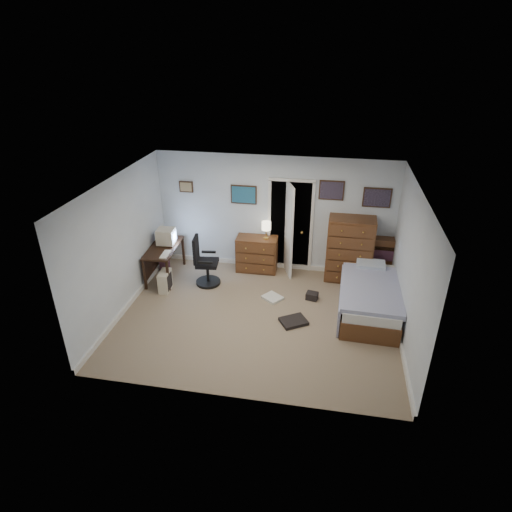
% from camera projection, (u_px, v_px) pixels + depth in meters
% --- Properties ---
extents(floor, '(5.00, 4.00, 0.02)m').
position_uv_depth(floor, '(258.00, 317.00, 7.85)').
color(floor, gray).
rests_on(floor, ground).
extents(computer_desk, '(0.63, 1.24, 0.70)m').
position_uv_depth(computer_desk, '(160.00, 253.00, 8.97)').
color(computer_desk, black).
rests_on(computer_desk, floor).
extents(crt_monitor, '(0.38, 0.36, 0.34)m').
position_uv_depth(crt_monitor, '(166.00, 236.00, 8.93)').
color(crt_monitor, beige).
rests_on(crt_monitor, computer_desk).
extents(keyboard, '(0.16, 0.38, 0.02)m').
position_uv_depth(keyboard, '(165.00, 254.00, 8.54)').
color(keyboard, beige).
rests_on(keyboard, computer_desk).
extents(pc_tower, '(0.21, 0.40, 0.42)m').
position_uv_depth(pc_tower, '(165.00, 281.00, 8.59)').
color(pc_tower, beige).
rests_on(pc_tower, floor).
extents(office_chair, '(0.56, 0.56, 1.05)m').
position_uv_depth(office_chair, '(205.00, 266.00, 8.74)').
color(office_chair, black).
rests_on(office_chair, floor).
extents(media_stack, '(0.18, 0.18, 0.87)m').
position_uv_depth(media_stack, '(163.00, 252.00, 9.24)').
color(media_stack, maroon).
rests_on(media_stack, floor).
extents(low_dresser, '(0.88, 0.45, 0.78)m').
position_uv_depth(low_dresser, '(257.00, 254.00, 9.28)').
color(low_dresser, '#56351B').
rests_on(low_dresser, floor).
extents(table_lamp, '(0.20, 0.20, 0.38)m').
position_uv_depth(table_lamp, '(266.00, 226.00, 8.94)').
color(table_lamp, gold).
rests_on(table_lamp, low_dresser).
extents(doorway, '(0.96, 1.12, 2.05)m').
position_uv_depth(doorway, '(292.00, 221.00, 9.32)').
color(doorway, black).
rests_on(doorway, floor).
extents(tall_dresser, '(0.95, 0.58, 1.37)m').
position_uv_depth(tall_dresser, '(350.00, 249.00, 8.81)').
color(tall_dresser, '#56351B').
rests_on(tall_dresser, floor).
extents(headboard_bookcase, '(1.04, 0.30, 0.93)m').
position_uv_depth(headboard_bookcase, '(389.00, 258.00, 8.87)').
color(headboard_bookcase, '#56351B').
rests_on(headboard_bookcase, floor).
extents(bed, '(1.13, 2.01, 0.65)m').
position_uv_depth(bed, '(369.00, 297.00, 7.87)').
color(bed, '#56351B').
rests_on(bed, floor).
extents(wall_posters, '(4.38, 0.04, 0.60)m').
position_uv_depth(wall_posters, '(302.00, 194.00, 8.69)').
color(wall_posters, '#331E11').
rests_on(wall_posters, floor).
extents(floor_clutter, '(1.12, 1.23, 0.14)m').
position_uv_depth(floor_clutter, '(293.00, 308.00, 8.04)').
color(floor_clutter, black).
rests_on(floor_clutter, floor).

